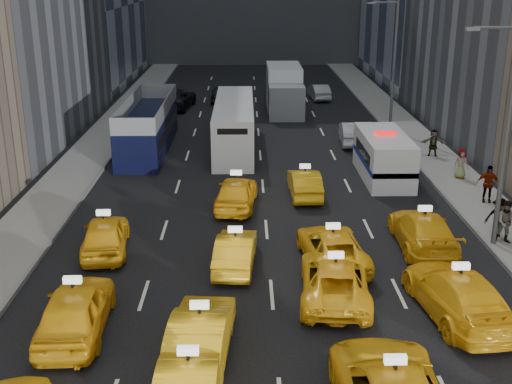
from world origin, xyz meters
TOP-DOWN VIEW (x-y plane):
  - sidewalk_west at (-10.50, 25.00)m, footprint 3.00×90.00m
  - sidewalk_east at (10.50, 25.00)m, footprint 3.00×90.00m
  - curb_west at (-9.05, 25.00)m, footprint 0.15×90.00m
  - curb_east at (9.05, 25.00)m, footprint 0.15×90.00m
  - streetlight_near at (9.18, 12.00)m, footprint 2.15×0.22m
  - streetlight_far at (9.18, 32.00)m, footprint 2.15×0.22m
  - taxi_5 at (-2.38, 1.89)m, footprint 1.66×4.50m
  - taxi_8 at (-6.21, 5.58)m, footprint 2.10×4.83m
  - taxi_9 at (-2.24, 4.13)m, footprint 1.99×4.77m
  - taxi_10 at (2.17, 7.75)m, footprint 2.80×5.23m
  - taxi_11 at (6.02, 6.44)m, footprint 2.88×5.68m
  - taxi_12 at (-6.57, 11.74)m, footprint 2.23×4.49m
  - taxi_13 at (-1.30, 10.26)m, footprint 1.72×4.12m
  - taxi_14 at (2.44, 10.55)m, footprint 2.66×4.97m
  - taxi_15 at (6.33, 11.92)m, footprint 2.20×5.22m
  - taxi_16 at (-1.35, 16.82)m, footprint 2.26×4.64m
  - taxi_17 at (2.06, 18.39)m, footprint 1.53×4.13m
  - nypd_van at (6.62, 21.32)m, footprint 3.17×6.35m
  - double_decker at (-7.04, 27.51)m, footprint 3.86×11.23m
  - city_bus at (-1.62, 27.87)m, footprint 2.61×11.54m
  - box_truck at (2.22, 38.96)m, footprint 3.75×8.13m
  - misc_car_0 at (6.12, 28.70)m, footprint 1.81×4.49m
  - misc_car_1 at (-6.72, 40.54)m, footprint 3.40×6.02m
  - misc_car_2 at (2.28, 45.70)m, footprint 2.59×5.69m
  - misc_car_3 at (-3.03, 42.93)m, footprint 1.65×4.10m
  - misc_car_4 at (5.60, 44.08)m, footprint 1.75×4.19m
  - pedestrian_1 at (9.77, 12.03)m, footprint 0.98×0.68m
  - pedestrian_2 at (9.71, 12.76)m, footprint 1.17×0.69m
  - pedestrian_3 at (10.79, 17.00)m, footprint 1.17×0.75m
  - pedestrian_4 at (10.71, 20.78)m, footprint 0.81×0.47m
  - pedestrian_5 at (10.45, 25.21)m, footprint 1.55×0.70m

SIDE VIEW (x-z plane):
  - sidewalk_west at x=-10.50m, z-range 0.00..0.15m
  - sidewalk_east at x=10.50m, z-range 0.00..0.15m
  - curb_west at x=-9.05m, z-range 0.00..0.18m
  - curb_east at x=9.05m, z-range 0.00..0.18m
  - taxi_13 at x=-1.30m, z-range 0.00..1.33m
  - taxi_14 at x=2.44m, z-range 0.00..1.33m
  - misc_car_4 at x=5.60m, z-range 0.00..1.35m
  - taxi_17 at x=2.06m, z-range 0.00..1.35m
  - misc_car_3 at x=-3.03m, z-range 0.00..1.39m
  - taxi_10 at x=2.17m, z-range 0.00..1.40m
  - misc_car_0 at x=6.12m, z-range 0.00..1.45m
  - taxi_5 at x=-2.38m, z-range 0.00..1.47m
  - taxi_12 at x=-6.57m, z-range 0.00..1.47m
  - taxi_15 at x=6.33m, z-range 0.00..1.50m
  - taxi_16 at x=-1.35m, z-range 0.00..1.53m
  - taxi_9 at x=-2.24m, z-range 0.00..1.53m
  - taxi_11 at x=6.02m, z-range 0.00..1.58m
  - misc_car_1 at x=-6.72m, z-range 0.00..1.59m
  - misc_car_2 at x=2.28m, z-range 0.00..1.62m
  - taxi_8 at x=-6.21m, z-range 0.00..1.62m
  - pedestrian_5 at x=10.45m, z-range 0.15..1.76m
  - pedestrian_4 at x=10.71m, z-range 0.15..1.77m
  - pedestrian_2 at x=9.71m, z-range 0.15..1.84m
  - pedestrian_1 at x=9.77m, z-range 0.15..1.97m
  - pedestrian_3 at x=10.79m, z-range 0.15..1.99m
  - nypd_van at x=6.62m, z-range -0.12..2.49m
  - city_bus at x=-1.62m, z-range -0.02..2.96m
  - double_decker at x=-7.04m, z-range -0.02..3.18m
  - box_truck at x=2.22m, z-range -0.02..3.56m
  - streetlight_near at x=9.18m, z-range 0.42..9.42m
  - streetlight_far at x=9.18m, z-range 0.42..9.42m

